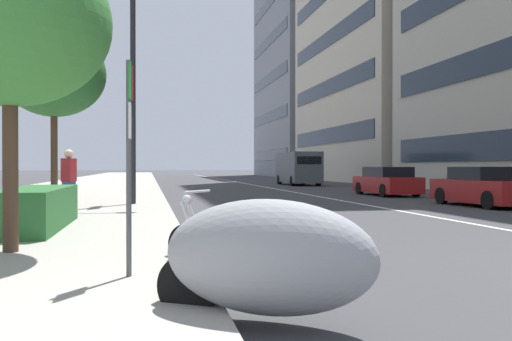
% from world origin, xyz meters
% --- Properties ---
extents(sidewalk_right_plaza, '(160.00, 8.64, 0.15)m').
position_xyz_m(sidewalk_right_plaza, '(30.00, 11.45, 0.07)').
color(sidewalk_right_plaza, '#A39E93').
rests_on(sidewalk_right_plaza, ground).
extents(lane_centre_stripe, '(110.00, 0.16, 0.01)m').
position_xyz_m(lane_centre_stripe, '(35.00, 0.00, 0.00)').
color(lane_centre_stripe, silver).
rests_on(lane_centre_stripe, ground).
extents(motorcycle_nearest_camera, '(1.68, 2.08, 1.13)m').
position_xyz_m(motorcycle_nearest_camera, '(-0.07, 6.80, 0.61)').
color(motorcycle_nearest_camera, gray).
rests_on(motorcycle_nearest_camera, ground).
extents(motorcycle_under_tarp, '(1.46, 1.73, 1.08)m').
position_xyz_m(motorcycle_under_tarp, '(2.48, 6.69, 0.41)').
color(motorcycle_under_tarp, black).
rests_on(motorcycle_under_tarp, ground).
extents(car_approaching_light, '(4.21, 1.95, 1.40)m').
position_xyz_m(car_approaching_light, '(12.64, -3.84, 0.65)').
color(car_approaching_light, maroon).
rests_on(car_approaching_light, ground).
extents(car_far_down_avenue, '(4.26, 1.88, 1.39)m').
position_xyz_m(car_far_down_avenue, '(19.95, -3.53, 0.66)').
color(car_far_down_avenue, maroon).
rests_on(car_far_down_avenue, ground).
extents(delivery_van_ahead, '(6.12, 2.23, 2.46)m').
position_xyz_m(delivery_van_ahead, '(35.14, -3.31, 1.32)').
color(delivery_van_ahead, '#4C5156').
rests_on(delivery_van_ahead, ground).
extents(parking_sign_by_curb, '(0.32, 0.06, 2.48)m').
position_xyz_m(parking_sign_by_curb, '(1.68, 8.02, 1.70)').
color(parking_sign_by_curb, '#47494C').
rests_on(parking_sign_by_curb, sidewalk_right_plaza).
extents(street_lamp_with_banners, '(1.26, 2.75, 9.21)m').
position_xyz_m(street_lamp_with_banners, '(14.10, 7.94, 5.53)').
color(street_lamp_with_banners, '#232326').
rests_on(street_lamp_with_banners, sidewalk_right_plaza).
extents(clipped_hedge_bed, '(4.20, 1.10, 0.82)m').
position_xyz_m(clipped_hedge_bed, '(7.04, 10.05, 0.56)').
color(clipped_hedge_bed, '#28602D').
rests_on(clipped_hedge_bed, sidewalk_right_plaza).
extents(street_tree_mid_sidewalk, '(2.94, 2.94, 4.65)m').
position_xyz_m(street_tree_mid_sidewalk, '(3.86, 9.81, 3.54)').
color(street_tree_mid_sidewalk, '#473323').
rests_on(street_tree_mid_sidewalk, sidewalk_right_plaza).
extents(street_tree_far_plaza, '(3.32, 3.32, 5.71)m').
position_xyz_m(street_tree_far_plaza, '(14.04, 10.82, 4.43)').
color(street_tree_far_plaza, '#473323').
rests_on(street_tree_far_plaza, sidewalk_right_plaza).
extents(pedestrian_on_plaza, '(0.46, 0.36, 1.71)m').
position_xyz_m(pedestrian_on_plaza, '(10.15, 9.84, 1.01)').
color(pedestrian_on_plaza, '#33478C').
rests_on(pedestrian_on_plaza, sidewalk_right_plaza).
extents(office_tower_near_left, '(22.99, 16.35, 37.81)m').
position_xyz_m(office_tower_near_left, '(71.22, -17.26, 18.90)').
color(office_tower_near_left, gray).
rests_on(office_tower_near_left, ground).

